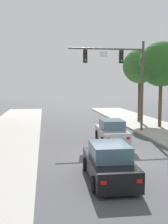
% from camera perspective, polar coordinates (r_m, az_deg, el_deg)
% --- Properties ---
extents(ground_plane, '(120.00, 120.00, 0.00)m').
position_cam_1_polar(ground_plane, '(14.55, 6.42, -10.30)').
color(ground_plane, '#4C4C51').
extents(traffic_signal_mast, '(6.37, 0.38, 7.50)m').
position_cam_1_polar(traffic_signal_mast, '(22.61, 8.16, 9.08)').
color(traffic_signal_mast, '#514C47').
rests_on(traffic_signal_mast, sidewalk_right).
extents(car_lead_silver, '(1.99, 4.31, 1.60)m').
position_cam_1_polar(car_lead_silver, '(18.92, 5.89, -4.27)').
color(car_lead_silver, '#B7B7BC').
rests_on(car_lead_silver, ground).
extents(car_following_black, '(1.92, 4.28, 1.60)m').
position_cam_1_polar(car_following_black, '(11.56, 5.33, -10.86)').
color(car_following_black, black).
rests_on(car_following_black, ground).
extents(street_tree_second, '(4.09, 4.09, 7.80)m').
position_cam_1_polar(street_tree_second, '(25.63, 16.19, 9.76)').
color(street_tree_second, brown).
rests_on(street_tree_second, sidewalk_right).
extents(street_tree_third, '(3.61, 3.61, 7.63)m').
position_cam_1_polar(street_tree_third, '(28.84, 11.89, 9.52)').
color(street_tree_third, brown).
rests_on(street_tree_third, sidewalk_right).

